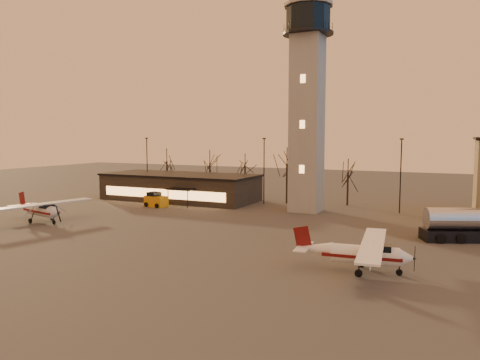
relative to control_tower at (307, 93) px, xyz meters
The scene contains 9 objects.
ground 34.15m from the control_tower, 90.00° to the right, with size 220.00×220.00×0.00m, color #403E3B.
control_tower is the anchor object (origin of this frame).
terminal 26.24m from the control_tower, behind, with size 25.40×12.20×4.30m.
light_poles 10.97m from the control_tower, 63.48° to the left, with size 58.50×12.25×10.14m.
tree_row 19.48m from the control_tower, 146.24° to the left, with size 37.20×9.20×8.80m.
cessna_front 33.05m from the control_tower, 63.34° to the right, with size 9.72×12.26×3.37m.
cessna_rear 37.42m from the control_tower, 140.53° to the right, with size 9.81×12.30×3.39m.
fuel_truck 27.45m from the control_tower, 27.97° to the right, with size 9.32×5.94×3.35m.
service_cart 26.97m from the control_tower, 165.29° to the right, with size 3.66×2.67×2.14m.
Camera 1 is at (19.56, -32.14, 10.51)m, focal length 35.00 mm.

